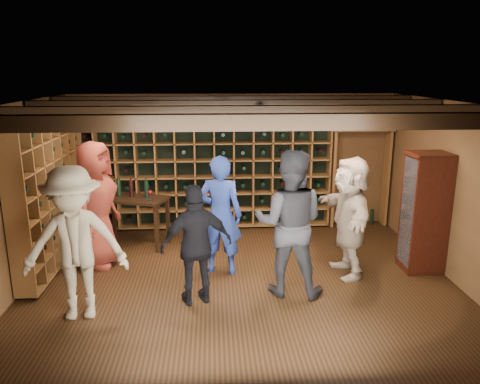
{
  "coord_description": "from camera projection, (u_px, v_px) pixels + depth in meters",
  "views": [
    {
      "loc": [
        -0.39,
        -6.19,
        2.91
      ],
      "look_at": [
        -0.0,
        0.2,
        1.24
      ],
      "focal_mm": 35.0,
      "sensor_mm": 36.0,
      "label": 1
    }
  ],
  "objects": [
    {
      "name": "ground",
      "position": [
        241.0,
        279.0,
        6.73
      ],
      "size": [
        6.0,
        6.0,
        0.0
      ],
      "primitive_type": "plane",
      "color": "black",
      "rests_on": "ground"
    },
    {
      "name": "room_shell",
      "position": [
        241.0,
        109.0,
        6.17
      ],
      "size": [
        6.0,
        6.0,
        6.0
      ],
      "color": "brown",
      "rests_on": "ground"
    },
    {
      "name": "wine_rack_back",
      "position": [
        205.0,
        168.0,
        8.66
      ],
      "size": [
        4.65,
        0.3,
        2.2
      ],
      "color": "brown",
      "rests_on": "ground"
    },
    {
      "name": "wine_rack_left",
      "position": [
        51.0,
        190.0,
        7.07
      ],
      "size": [
        0.3,
        2.65,
        2.2
      ],
      "color": "brown",
      "rests_on": "ground"
    },
    {
      "name": "crate_shelf",
      "position": [
        362.0,
        145.0,
        8.72
      ],
      "size": [
        1.2,
        0.32,
        2.07
      ],
      "color": "brown",
      "rests_on": "ground"
    },
    {
      "name": "display_cabinet",
      "position": [
        424.0,
        215.0,
        6.87
      ],
      "size": [
        0.55,
        0.5,
        1.75
      ],
      "color": "#36110A",
      "rests_on": "ground"
    },
    {
      "name": "man_blue_shirt",
      "position": [
        220.0,
        215.0,
        6.77
      ],
      "size": [
        0.72,
        0.55,
        1.76
      ],
      "primitive_type": "imported",
      "rotation": [
        0.0,
        0.0,
        2.93
      ],
      "color": "navy",
      "rests_on": "ground"
    },
    {
      "name": "man_grey_suit",
      "position": [
        289.0,
        223.0,
        6.11
      ],
      "size": [
        1.1,
        0.95,
        1.95
      ],
      "primitive_type": "imported",
      "rotation": [
        0.0,
        0.0,
        2.89
      ],
      "color": "black",
      "rests_on": "ground"
    },
    {
      "name": "guest_red_floral",
      "position": [
        96.0,
        205.0,
        7.0
      ],
      "size": [
        0.83,
        1.06,
        1.92
      ],
      "primitive_type": "imported",
      "rotation": [
        0.0,
        0.0,
        1.31
      ],
      "color": "maroon",
      "rests_on": "ground"
    },
    {
      "name": "guest_woman_black",
      "position": [
        197.0,
        245.0,
        5.88
      ],
      "size": [
        0.99,
        0.62,
        1.57
      ],
      "primitive_type": "imported",
      "rotation": [
        0.0,
        0.0,
        3.42
      ],
      "color": "black",
      "rests_on": "ground"
    },
    {
      "name": "guest_khaki",
      "position": [
        75.0,
        244.0,
        5.49
      ],
      "size": [
        1.27,
        0.81,
        1.87
      ],
      "primitive_type": "imported",
      "rotation": [
        0.0,
        0.0,
        0.1
      ],
      "color": "gray",
      "rests_on": "ground"
    },
    {
      "name": "guest_beige",
      "position": [
        349.0,
        216.0,
        6.72
      ],
      "size": [
        0.6,
        1.65,
        1.75
      ],
      "primitive_type": "imported",
      "rotation": [
        0.0,
        0.0,
        4.76
      ],
      "color": "tan",
      "rests_on": "ground"
    },
    {
      "name": "tasting_table",
      "position": [
        133.0,
        203.0,
        7.86
      ],
      "size": [
        1.24,
        0.88,
        1.12
      ],
      "rotation": [
        0.0,
        0.0,
        -0.31
      ],
      "color": "black",
      "rests_on": "ground"
    }
  ]
}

